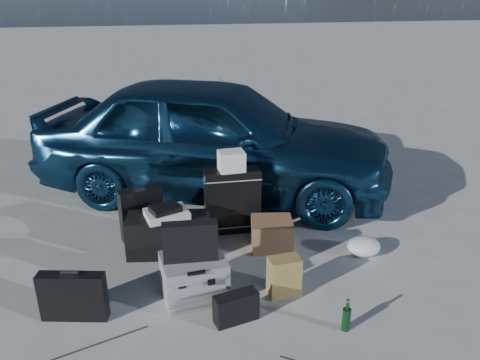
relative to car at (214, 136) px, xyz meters
name	(u,v)px	position (x,y,z in m)	size (l,w,h in m)	color
ground	(227,298)	(-0.26, -2.21, -0.72)	(60.00, 60.00, 0.00)	beige
car	(214,136)	(0.00, 0.00, 0.00)	(1.71, 4.25, 1.45)	navy
pelican_case	(194,278)	(-0.52, -2.13, -0.54)	(0.51, 0.41, 0.37)	#9A9D9F
laptop_bag	(190,241)	(-0.54, -2.14, -0.19)	(0.44, 0.11, 0.33)	black
briefcase	(73,296)	(-1.46, -2.21, -0.52)	(0.51, 0.11, 0.40)	black
suitcase_left	(142,214)	(-0.92, -1.04, -0.45)	(0.43, 0.15, 0.55)	black
suitcase_right	(232,201)	(0.02, -1.06, -0.38)	(0.57, 0.21, 0.69)	black
white_carton	(231,161)	(0.01, -1.07, 0.07)	(0.25, 0.20, 0.20)	white
duffel_bag	(168,235)	(-0.68, -1.39, -0.53)	(0.78, 0.33, 0.39)	black
flat_box_white	(167,214)	(-0.68, -1.39, -0.30)	(0.39, 0.29, 0.07)	white
flat_box_black	(165,209)	(-0.69, -1.40, -0.24)	(0.27, 0.19, 0.06)	black
kraft_bag	(284,276)	(0.22, -2.26, -0.55)	(0.26, 0.16, 0.35)	olive
cardboard_box	(272,234)	(0.33, -1.49, -0.57)	(0.40, 0.35, 0.30)	brown
plastic_bag	(364,246)	(1.16, -1.81, -0.63)	(0.33, 0.28, 0.18)	white
messenger_bag	(236,307)	(-0.24, -2.51, -0.60)	(0.34, 0.13, 0.24)	black
green_bottle	(347,316)	(0.55, -2.78, -0.60)	(0.06, 0.06, 0.26)	black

